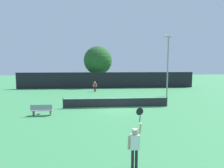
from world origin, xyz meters
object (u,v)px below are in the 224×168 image
Objects in this scene: large_tree at (98,61)px; tennis_ball at (88,109)px; player_receiving at (95,86)px; parked_car_near at (67,82)px; courtside_bench at (42,110)px; spare_racket at (39,114)px; parked_car_mid at (112,80)px; light_pole at (168,62)px; player_serving at (135,142)px.

tennis_ball is at bearing -93.44° from large_tree.
parked_car_near reaches higher than player_receiving.
parked_car_near is at bearing -59.21° from player_receiving.
parked_car_near reaches higher than courtside_bench.
spare_racket is 27.65m from parked_car_mid.
light_pole is (10.52, 6.70, 4.67)m from tennis_ball.
large_tree is 1.81× the size of parked_car_mid.
light_pole is at bearing 65.15° from player_serving.
parked_car_mid is (9.72, 3.13, 0.00)m from parked_car_near.
player_receiving is at bearing 153.09° from light_pole.
tennis_ball is 0.02× the size of parked_car_near.
spare_racket is (-6.65, 9.21, -1.10)m from player_serving.
player_serving reaches higher than parked_car_near.
parked_car_near reaches higher than tennis_ball.
spare_racket is 0.12× the size of parked_car_mid.
tennis_ball is 0.04× the size of courtside_bench.
player_serving is at bearing 94.70° from player_receiving.
tennis_ball is at bearing 28.77° from courtside_bench.
light_pole reaches higher than parked_car_near.
player_serving is 11.03m from tennis_ball.
large_tree reaches higher than player_receiving.
light_pole is 19.49m from parked_car_mid.
tennis_ball reaches higher than spare_racket.
parked_car_near is at bearing 92.78° from spare_racket.
light_pole is 1.88× the size of parked_car_mid.
courtside_bench is (-6.21, 8.64, -0.64)m from player_serving.
large_tree is at bearing 75.68° from spare_racket.
player_receiving is 23.58× the size of tennis_ball.
courtside_bench is at bearing -148.47° from light_pole.
parked_car_mid is (1.95, 35.48, -0.35)m from player_serving.
player_serving is at bearing -77.01° from tennis_ball.
courtside_bench is 0.42× the size of parked_car_near.
parked_car_near is 0.98× the size of parked_car_mid.
courtside_bench is at bearing -89.66° from parked_car_near.
player_receiving is 0.89× the size of courtside_bench.
spare_racket is (-4.80, -13.20, -0.96)m from player_receiving.
parked_car_near reaches higher than spare_racket.
player_serving reaches higher than courtside_bench.
light_pole is (8.06, 17.39, 3.58)m from player_serving.
large_tree is (-1.30, 30.17, 4.01)m from player_serving.
courtside_bench is 22.57m from large_tree.
large_tree reaches higher than courtside_bench.
light_pole is (14.27, 8.75, 4.23)m from courtside_bench.
courtside_bench is at bearing 125.73° from player_serving.
courtside_bench is (-4.37, -13.78, -0.50)m from player_receiving.
courtside_bench is 0.22× the size of light_pole.
parked_car_near is (-7.77, 32.36, -0.35)m from player_serving.
large_tree is (-9.35, 12.78, 0.42)m from light_pole.
courtside_bench reaches higher than spare_racket.
spare_racket is 17.46m from light_pole.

